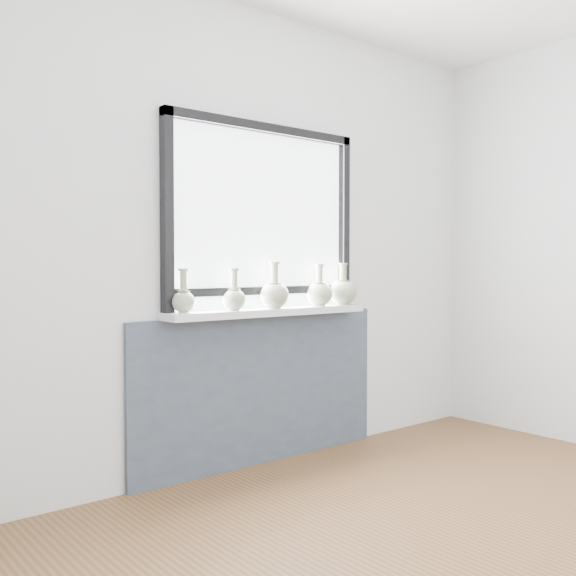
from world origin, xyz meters
TOP-DOWN VIEW (x-y plane):
  - back_wall at (0.00, 1.81)m, footprint 3.60×0.02m
  - apron_panel at (0.00, 1.78)m, footprint 1.70×0.03m
  - windowsill at (0.00, 1.71)m, footprint 1.32×0.18m
  - window at (0.00, 1.77)m, footprint 1.30×0.06m
  - vase_a at (-0.56, 1.71)m, footprint 0.12×0.12m
  - vase_b at (-0.26, 1.70)m, footprint 0.13×0.13m
  - vase_c at (0.01, 1.69)m, footprint 0.16×0.16m
  - vase_d at (0.37, 1.70)m, footprint 0.16×0.16m
  - vase_e at (0.56, 1.70)m, footprint 0.17×0.17m

SIDE VIEW (x-z plane):
  - apron_panel at x=0.00m, z-range 0.00..0.86m
  - windowsill at x=0.00m, z-range 0.86..0.90m
  - vase_a at x=-0.56m, z-range 0.86..1.09m
  - vase_b at x=-0.26m, z-range 0.86..1.09m
  - vase_d at x=0.37m, z-range 0.85..1.11m
  - vase_c at x=0.01m, z-range 0.85..1.12m
  - vase_e at x=0.56m, z-range 0.86..1.12m
  - back_wall at x=0.00m, z-range 0.00..2.60m
  - window at x=0.00m, z-range 0.92..1.97m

